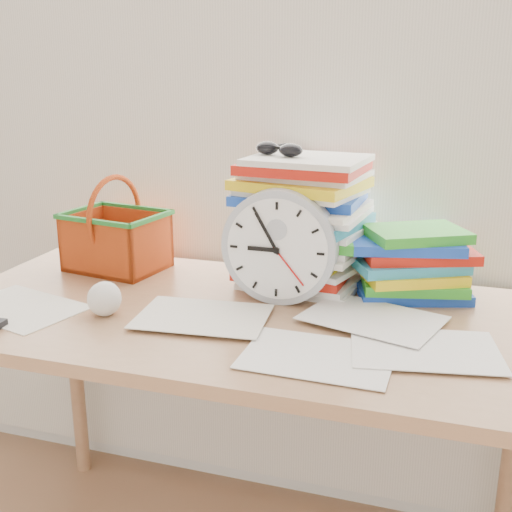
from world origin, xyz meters
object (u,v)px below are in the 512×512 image
(clock, at_px, (280,247))
(book_stack, at_px, (410,262))
(basket, at_px, (116,224))
(desk, at_px, (237,341))
(paper_stack, at_px, (302,222))

(clock, xyz_separation_m, book_stack, (0.29, 0.13, -0.05))
(book_stack, height_order, basket, basket)
(basket, bearing_deg, desk, -17.02)
(basket, bearing_deg, book_stack, 10.72)
(paper_stack, relative_size, basket, 1.29)
(desk, xyz_separation_m, paper_stack, (0.09, 0.23, 0.24))
(paper_stack, relative_size, book_stack, 1.17)
(paper_stack, bearing_deg, basket, -176.89)
(desk, distance_m, clock, 0.24)
(desk, xyz_separation_m, book_stack, (0.36, 0.23, 0.16))
(clock, relative_size, basket, 1.06)
(desk, bearing_deg, book_stack, 31.89)
(clock, bearing_deg, paper_stack, 82.80)
(paper_stack, xyz_separation_m, book_stack, (0.27, -0.01, -0.08))
(paper_stack, distance_m, clock, 0.15)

